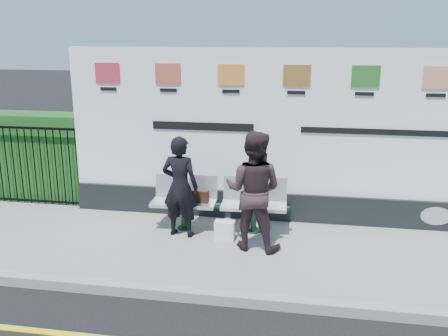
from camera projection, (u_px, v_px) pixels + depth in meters
name	position (u px, v px, depth m)	size (l,w,h in m)	color
pavement	(255.00, 251.00, 7.76)	(14.00, 3.00, 0.12)	gray
kerb	(242.00, 299.00, 6.33)	(14.00, 0.18, 0.14)	gray
billboard	(294.00, 148.00, 8.61)	(8.00, 0.30, 3.00)	black
hedge	(39.00, 156.00, 10.00)	(2.35, 0.70, 1.70)	#1B5219
railing	(28.00, 165.00, 9.59)	(2.05, 0.06, 1.54)	black
bench	(218.00, 216.00, 8.39)	(2.26, 0.58, 0.48)	silver
woman_left	(180.00, 187.00, 8.03)	(0.61, 0.40, 1.67)	black
woman_right	(253.00, 191.00, 7.54)	(0.90, 0.70, 1.84)	#322025
handbag_brown	(201.00, 196.00, 8.33)	(0.26, 0.11, 0.20)	black
carrier_bag_white	(225.00, 231.00, 8.01)	(0.32, 0.19, 0.32)	white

